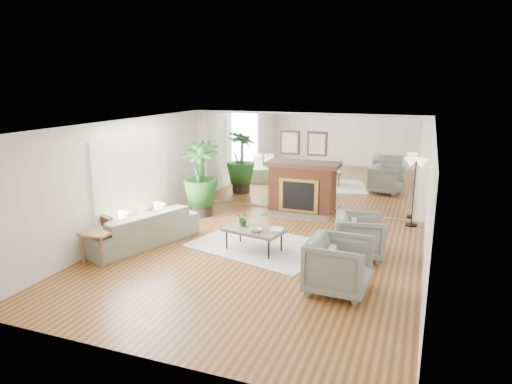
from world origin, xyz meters
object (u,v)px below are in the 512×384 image
at_px(floor_lamp, 416,168).
at_px(fireplace, 301,187).
at_px(side_table, 99,236).
at_px(potted_ficus, 200,177).
at_px(armchair_back, 360,236).
at_px(sofa, 140,228).
at_px(armchair_front, 339,265).
at_px(coffee_table, 254,230).

bearing_deg(floor_lamp, fireplace, 176.63).
relative_size(side_table, potted_ficus, 0.33).
bearing_deg(armchair_back, fireplace, 25.54).
relative_size(fireplace, sofa, 0.85).
height_order(armchair_back, floor_lamp, floor_lamp).
bearing_deg(side_table, armchair_front, 4.63).
distance_m(side_table, potted_ficus, 3.43).
distance_m(coffee_table, armchair_back, 2.03).
xyz_separation_m(side_table, potted_ficus, (0.34, 3.38, 0.48)).
relative_size(armchair_front, floor_lamp, 0.61).
height_order(coffee_table, floor_lamp, floor_lamp).
height_order(coffee_table, side_table, side_table).
relative_size(coffee_table, side_table, 2.11).
relative_size(fireplace, armchair_back, 2.26).
distance_m(armchair_front, potted_ficus, 5.04).
xyz_separation_m(side_table, floor_lamp, (5.28, 4.33, 0.84)).
relative_size(fireplace, armchair_front, 2.12).
relative_size(fireplace, side_table, 3.39).
xyz_separation_m(armchair_back, side_table, (-4.42, -1.98, 0.09)).
xyz_separation_m(coffee_table, potted_ficus, (-2.10, 1.85, 0.56)).
xyz_separation_m(sofa, armchair_back, (4.29, 0.89, 0.06)).
bearing_deg(side_table, sofa, 83.31).
bearing_deg(floor_lamp, potted_ficus, -169.16).
relative_size(side_table, floor_lamp, 0.38).
xyz_separation_m(coffee_table, sofa, (-2.32, -0.45, -0.07)).
xyz_separation_m(fireplace, sofa, (-2.45, -3.40, -0.31)).
distance_m(sofa, side_table, 1.10).
bearing_deg(side_table, fireplace, 60.13).
xyz_separation_m(fireplace, armchair_front, (1.74, -4.14, -0.22)).
bearing_deg(armchair_back, floor_lamp, -30.80).
xyz_separation_m(sofa, side_table, (-0.13, -1.09, 0.15)).
distance_m(coffee_table, floor_lamp, 4.09).
bearing_deg(armchair_back, potted_ficus, 60.26).
distance_m(coffee_table, sofa, 2.36).
distance_m(fireplace, sofa, 4.20).
height_order(coffee_table, potted_ficus, potted_ficus).
bearing_deg(coffee_table, potted_ficus, 138.67).
bearing_deg(armchair_front, sofa, 82.38).
bearing_deg(fireplace, side_table, -119.87).
xyz_separation_m(armchair_back, potted_ficus, (-4.08, 1.40, 0.57)).
distance_m(armchair_back, armchair_front, 1.63).
xyz_separation_m(fireplace, floor_lamp, (2.70, -0.16, 0.69)).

